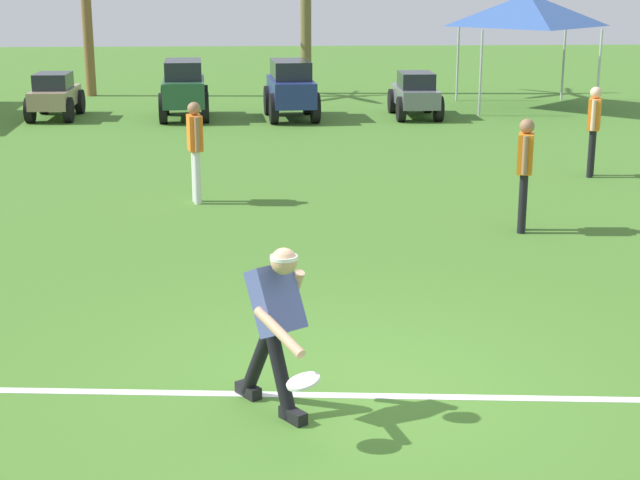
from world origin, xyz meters
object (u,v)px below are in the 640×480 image
at_px(frisbee_in_flight, 303,381).
at_px(parked_car_slot_a, 55,95).
at_px(teammate_near_sideline, 594,123).
at_px(parked_car_slot_c, 291,88).
at_px(teammate_midfield, 525,164).
at_px(parked_car_slot_d, 415,94).
at_px(teammate_deep, 195,143).
at_px(event_tent, 528,10).
at_px(parked_car_slot_b, 184,88).
at_px(frisbee_thrower, 276,320).

relative_size(frisbee_in_flight, parked_car_slot_a, 0.13).
height_order(teammate_near_sideline, parked_car_slot_a, teammate_near_sideline).
bearing_deg(parked_car_slot_a, parked_car_slot_c, -4.08).
xyz_separation_m(teammate_near_sideline, teammate_midfield, (-2.16, -3.64, 0.00)).
relative_size(frisbee_in_flight, parked_car_slot_d, 0.13).
xyz_separation_m(teammate_near_sideline, teammate_deep, (-6.73, -1.64, 0.00)).
bearing_deg(teammate_deep, event_tent, 53.44).
xyz_separation_m(teammate_near_sideline, event_tent, (1.12, 8.94, 1.57)).
bearing_deg(parked_car_slot_b, teammate_midfield, -63.73).
distance_m(parked_car_slot_a, event_tent, 12.10).
xyz_separation_m(teammate_deep, parked_car_slot_c, (1.70, 8.88, -0.20)).
relative_size(parked_car_slot_c, event_tent, 0.78).
distance_m(teammate_near_sideline, parked_car_slot_c, 8.81).
relative_size(teammate_deep, parked_car_slot_b, 0.65).
xyz_separation_m(teammate_near_sideline, parked_car_slot_b, (-7.62, 7.42, -0.20)).
bearing_deg(teammate_midfield, teammate_deep, 156.37).
height_order(frisbee_in_flight, parked_car_slot_d, parked_car_slot_d).
height_order(frisbee_in_flight, parked_car_slot_a, parked_car_slot_a).
height_order(frisbee_thrower, parked_car_slot_c, frisbee_thrower).
distance_m(frisbee_in_flight, teammate_near_sideline, 11.20).
height_order(frisbee_thrower, parked_car_slot_a, frisbee_thrower).
xyz_separation_m(parked_car_slot_a, parked_car_slot_d, (8.77, -0.30, 0.00)).
bearing_deg(frisbee_thrower, parked_car_slot_d, 77.68).
bearing_deg(event_tent, frisbee_thrower, -110.31).
relative_size(teammate_deep, parked_car_slot_a, 0.71).
height_order(teammate_deep, parked_car_slot_a, teammate_deep).
bearing_deg(parked_car_slot_c, frisbee_thrower, -91.97).
bearing_deg(teammate_near_sideline, parked_car_slot_c, 124.83).
height_order(frisbee_in_flight, teammate_midfield, teammate_midfield).
xyz_separation_m(frisbee_thrower, event_tent, (6.71, 18.14, 1.71)).
bearing_deg(teammate_near_sideline, frisbee_thrower, -121.34).
distance_m(frisbee_thrower, parked_car_slot_b, 16.73).
height_order(teammate_near_sideline, parked_car_slot_d, teammate_near_sideline).
distance_m(frisbee_in_flight, parked_car_slot_c, 17.04).
distance_m(parked_car_slot_b, parked_car_slot_d, 5.63).
relative_size(teammate_near_sideline, parked_car_slot_c, 0.64).
relative_size(frisbee_in_flight, parked_car_slot_b, 0.12).
relative_size(parked_car_slot_d, event_tent, 0.71).
bearing_deg(teammate_near_sideline, frisbee_in_flight, -118.87).
distance_m(teammate_near_sideline, parked_car_slot_b, 10.63).
xyz_separation_m(parked_car_slot_c, parked_car_slot_d, (3.05, 0.11, -0.18)).
bearing_deg(frisbee_thrower, teammate_near_sideline, 58.66).
bearing_deg(frisbee_in_flight, event_tent, 70.82).
bearing_deg(event_tent, parked_car_slot_b, -170.09).
bearing_deg(parked_car_slot_d, event_tent, 27.34).
bearing_deg(frisbee_thrower, parked_car_slot_c, 88.03).
bearing_deg(frisbee_thrower, event_tent, 69.69).
height_order(teammate_midfield, parked_car_slot_c, teammate_midfield).
relative_size(teammate_near_sideline, event_tent, 0.50).
bearing_deg(parked_car_slot_d, parked_car_slot_a, 178.03).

